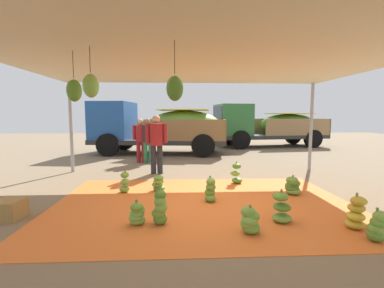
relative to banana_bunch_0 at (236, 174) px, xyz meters
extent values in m
plane|color=#7F6B51|center=(-1.00, 1.43, -0.25)|extent=(40.00, 40.00, 0.00)
cube|color=orange|center=(-1.00, -1.57, -0.25)|extent=(5.87, 4.10, 0.01)
cylinder|color=#9EA0A5|center=(-4.80, 1.73, 1.15)|extent=(0.10, 0.10, 2.79)
cylinder|color=#9EA0A5|center=(2.80, 1.73, 1.15)|extent=(0.10, 0.10, 2.79)
cube|color=beige|center=(-1.00, -1.57, 2.57)|extent=(8.00, 7.00, 0.06)
cylinder|color=#4C422D|center=(-3.19, -2.18, 2.32)|extent=(0.01, 0.01, 0.44)
ellipsoid|color=#518428|center=(-3.19, -2.18, 1.90)|extent=(0.24, 0.24, 0.36)
cylinder|color=#4C422D|center=(-1.53, -2.85, 2.31)|extent=(0.01, 0.01, 0.46)
ellipsoid|color=#477523|center=(-1.53, -2.85, 1.88)|extent=(0.24, 0.24, 0.36)
cylinder|color=#4C422D|center=(-2.82, -2.49, 2.35)|extent=(0.01, 0.01, 0.39)
ellipsoid|color=#75A83D|center=(-2.82, -2.49, 1.95)|extent=(0.24, 0.24, 0.36)
ellipsoid|color=#518428|center=(0.02, 0.02, -0.17)|extent=(0.28, 0.28, 0.15)
ellipsoid|color=#75A83D|center=(-0.03, 0.00, 0.02)|extent=(0.32, 0.32, 0.15)
ellipsoid|color=#518428|center=(0.00, -0.03, 0.22)|extent=(0.23, 0.23, 0.15)
cylinder|color=olive|center=(0.00, 0.00, 0.28)|extent=(0.04, 0.04, 0.12)
ellipsoid|color=#6B9E38|center=(1.05, -1.05, -0.16)|extent=(0.34, 0.34, 0.16)
ellipsoid|color=#477523|center=(1.03, -1.03, -0.10)|extent=(0.41, 0.41, 0.16)
ellipsoid|color=#477523|center=(1.03, -1.02, -0.05)|extent=(0.41, 0.41, 0.16)
ellipsoid|color=#477523|center=(1.05, -1.05, 0.01)|extent=(0.32, 0.32, 0.16)
ellipsoid|color=#6B9E38|center=(1.03, -1.02, 0.07)|extent=(0.34, 0.34, 0.16)
cylinder|color=olive|center=(1.04, -1.03, 0.13)|extent=(0.04, 0.04, 0.12)
ellipsoid|color=#6B9E38|center=(0.20, -2.55, -0.17)|extent=(0.43, 0.43, 0.14)
ellipsoid|color=#518428|center=(0.21, -2.54, 0.00)|extent=(0.34, 0.34, 0.14)
ellipsoid|color=#60932D|center=(0.17, -2.54, 0.18)|extent=(0.36, 0.36, 0.14)
cylinder|color=olive|center=(0.19, -2.53, 0.24)|extent=(0.04, 0.04, 0.12)
ellipsoid|color=#477523|center=(-1.94, -0.59, -0.18)|extent=(0.33, 0.33, 0.12)
ellipsoid|color=#75A83D|center=(-1.98, -0.58, -0.10)|extent=(0.37, 0.37, 0.12)
ellipsoid|color=#75A83D|center=(-1.95, -0.62, -0.01)|extent=(0.26, 0.26, 0.12)
ellipsoid|color=#6B9E38|center=(-1.95, -0.62, 0.07)|extent=(0.32, 0.32, 0.12)
cylinder|color=olive|center=(-1.97, -0.60, 0.13)|extent=(0.04, 0.04, 0.12)
ellipsoid|color=#6B9E38|center=(-2.15, -2.53, -0.17)|extent=(0.29, 0.29, 0.14)
ellipsoid|color=#75A83D|center=(-2.17, -2.55, -0.12)|extent=(0.26, 0.26, 0.14)
ellipsoid|color=#6B9E38|center=(-2.15, -2.55, -0.06)|extent=(0.26, 0.26, 0.14)
ellipsoid|color=#6B9E38|center=(-2.14, -2.53, 0.00)|extent=(0.29, 0.29, 0.14)
ellipsoid|color=#60932D|center=(-2.15, -2.58, 0.06)|extent=(0.28, 0.28, 0.14)
cylinder|color=olive|center=(-2.16, -2.56, 0.12)|extent=(0.04, 0.04, 0.12)
ellipsoid|color=#60932D|center=(-0.85, -1.46, -0.16)|extent=(0.29, 0.29, 0.16)
ellipsoid|color=#60932D|center=(-0.85, -1.43, -0.05)|extent=(0.28, 0.28, 0.16)
ellipsoid|color=#6B9E38|center=(-0.84, -1.45, 0.06)|extent=(0.25, 0.25, 0.16)
ellipsoid|color=#75A83D|center=(-0.84, -1.45, 0.17)|extent=(0.23, 0.23, 0.16)
cylinder|color=olive|center=(-0.85, -1.44, 0.23)|extent=(0.04, 0.04, 0.12)
ellipsoid|color=#518428|center=(1.24, -3.29, -0.16)|extent=(0.29, 0.29, 0.17)
ellipsoid|color=#6B9E38|center=(1.24, -3.28, -0.07)|extent=(0.23, 0.23, 0.17)
ellipsoid|color=#60932D|center=(1.27, -3.29, 0.02)|extent=(0.24, 0.24, 0.17)
ellipsoid|color=#75A83D|center=(1.29, -3.30, 0.11)|extent=(0.26, 0.26, 0.17)
cylinder|color=olive|center=(1.26, -3.27, 0.17)|extent=(0.04, 0.04, 0.12)
ellipsoid|color=#518428|center=(-1.79, -2.55, -0.15)|extent=(0.27, 0.27, 0.17)
ellipsoid|color=#60932D|center=(-1.81, -2.55, -0.06)|extent=(0.31, 0.31, 0.17)
ellipsoid|color=#75A83D|center=(-1.77, -2.56, 0.04)|extent=(0.28, 0.28, 0.17)
ellipsoid|color=#75A83D|center=(-1.78, -2.56, 0.14)|extent=(0.20, 0.20, 0.17)
ellipsoid|color=#518428|center=(-1.78, -2.54, 0.24)|extent=(0.20, 0.20, 0.17)
cylinder|color=olive|center=(-1.79, -2.54, 0.30)|extent=(0.04, 0.04, 0.12)
ellipsoid|color=#6B9E38|center=(-2.73, -0.68, -0.17)|extent=(0.32, 0.32, 0.15)
ellipsoid|color=#75A83D|center=(-2.71, -0.67, -0.01)|extent=(0.27, 0.27, 0.15)
ellipsoid|color=#75A83D|center=(-2.72, -0.65, 0.15)|extent=(0.23, 0.23, 0.15)
cylinder|color=olive|center=(-2.70, -0.67, 0.21)|extent=(0.04, 0.04, 0.12)
ellipsoid|color=gold|center=(1.23, -2.86, -0.17)|extent=(0.39, 0.39, 0.14)
ellipsoid|color=gold|center=(1.23, -2.87, -0.05)|extent=(0.32, 0.32, 0.14)
ellipsoid|color=gold|center=(1.26, -2.84, 0.07)|extent=(0.33, 0.33, 0.14)
ellipsoid|color=gold|center=(1.26, -2.88, 0.20)|extent=(0.26, 0.26, 0.14)
cylinder|color=olive|center=(1.24, -2.85, 0.26)|extent=(0.04, 0.04, 0.12)
ellipsoid|color=#60932D|center=(-0.42, -2.95, -0.16)|extent=(0.27, 0.27, 0.17)
ellipsoid|color=#75A83D|center=(-0.45, -2.93, -0.10)|extent=(0.36, 0.36, 0.17)
ellipsoid|color=#75A83D|center=(-0.44, -2.96, -0.04)|extent=(0.35, 0.35, 0.17)
ellipsoid|color=#60932D|center=(-0.41, -2.93, 0.01)|extent=(0.32, 0.32, 0.17)
ellipsoid|color=#6B9E38|center=(-0.45, -2.92, 0.07)|extent=(0.28, 0.28, 0.17)
cylinder|color=olive|center=(-0.44, -2.94, 0.13)|extent=(0.04, 0.04, 0.12)
cube|color=#2D2D2D|center=(-2.37, 5.88, 0.35)|extent=(6.33, 3.11, 0.20)
cube|color=#1E4C93|center=(-4.55, 6.14, 1.30)|extent=(1.96, 2.40, 1.70)
cube|color=#232D38|center=(-5.41, 6.24, 1.64)|extent=(0.25, 1.91, 0.75)
cube|color=olive|center=(-1.36, 4.59, 0.90)|extent=(3.76, 0.53, 0.90)
cube|color=olive|center=(-1.08, 6.90, 0.90)|extent=(3.76, 0.53, 0.90)
cube|color=olive|center=(0.62, 5.53, 0.90)|extent=(0.36, 2.40, 0.90)
ellipsoid|color=#6B9E38|center=(-1.22, 5.74, 1.10)|extent=(3.54, 2.40, 1.31)
cube|color=yellow|center=(-1.22, 5.74, 1.78)|extent=(2.47, 2.08, 0.04)
cylinder|color=black|center=(-4.56, 5.03, 0.25)|extent=(1.03, 0.40, 1.00)
cylinder|color=black|center=(-4.30, 7.22, 0.25)|extent=(1.03, 0.40, 1.00)
cylinder|color=black|center=(-0.44, 4.54, 0.25)|extent=(1.03, 0.40, 1.00)
cylinder|color=black|center=(-0.18, 6.73, 0.25)|extent=(1.03, 0.40, 1.00)
cube|color=#2D2D2D|center=(3.77, 8.50, 0.35)|extent=(6.43, 2.99, 0.20)
cube|color=#2D6B33|center=(1.55, 8.23, 1.30)|extent=(1.98, 2.27, 1.70)
cube|color=#232D38|center=(0.68, 8.12, 1.64)|extent=(0.24, 1.79, 0.75)
cube|color=#99754C|center=(5.07, 7.57, 0.90)|extent=(3.82, 0.55, 0.90)
cube|color=#99754C|center=(4.80, 9.72, 0.90)|extent=(3.82, 0.55, 0.90)
cube|color=#99754C|center=(6.80, 8.88, 0.90)|extent=(0.36, 2.24, 0.90)
ellipsoid|color=#518428|center=(4.94, 8.65, 1.04)|extent=(3.59, 2.29, 1.18)
cube|color=yellow|center=(4.94, 8.65, 1.65)|extent=(2.50, 1.98, 0.04)
cylinder|color=black|center=(1.80, 7.23, 0.25)|extent=(1.03, 0.40, 1.00)
cylinder|color=black|center=(1.55, 9.26, 0.25)|extent=(1.03, 0.40, 1.00)
cylinder|color=black|center=(5.99, 7.75, 0.25)|extent=(1.03, 0.40, 1.00)
cylinder|color=black|center=(5.73, 9.78, 0.25)|extent=(1.03, 0.40, 1.00)
cylinder|color=#26262D|center=(-2.25, 1.32, 0.18)|extent=(0.16, 0.16, 0.87)
cylinder|color=#26262D|center=(-2.05, 1.32, 0.18)|extent=(0.16, 0.16, 0.87)
cylinder|color=maroon|center=(-2.15, 1.32, 0.94)|extent=(0.40, 0.40, 0.65)
cylinder|color=maroon|center=(-2.41, 1.32, 0.98)|extent=(0.13, 0.13, 0.58)
cylinder|color=maroon|center=(-1.89, 1.32, 0.98)|extent=(0.13, 0.13, 0.58)
sphere|color=tan|center=(-2.15, 1.32, 1.41)|extent=(0.23, 0.23, 0.23)
cylinder|color=#337A4C|center=(-2.72, 3.27, 0.15)|extent=(0.15, 0.15, 0.81)
cylinder|color=#337A4C|center=(-2.54, 3.27, 0.15)|extent=(0.15, 0.15, 0.81)
cylinder|color=#26262D|center=(-2.63, 3.27, 0.86)|extent=(0.37, 0.37, 0.61)
cylinder|color=#26262D|center=(-2.87, 3.27, 0.89)|extent=(0.12, 0.12, 0.54)
cylinder|color=#26262D|center=(-2.39, 3.27, 0.89)|extent=(0.12, 0.12, 0.54)
sphere|color=#936B4C|center=(-2.63, 3.27, 1.29)|extent=(0.22, 0.22, 0.22)
cylinder|color=maroon|center=(-2.99, 3.35, 0.15)|extent=(0.15, 0.15, 0.80)
cylinder|color=maroon|center=(-2.81, 3.35, 0.15)|extent=(0.15, 0.15, 0.80)
cylinder|color=maroon|center=(-2.90, 3.35, 0.85)|extent=(0.37, 0.37, 0.60)
cylinder|color=maroon|center=(-3.14, 3.35, 0.89)|extent=(0.12, 0.12, 0.54)
cylinder|color=maroon|center=(-2.66, 3.35, 0.89)|extent=(0.12, 0.12, 0.54)
sphere|color=tan|center=(-2.90, 3.35, 1.28)|extent=(0.22, 0.22, 0.22)
cube|color=olive|center=(-4.38, -2.16, -0.09)|extent=(0.49, 0.46, 0.32)
camera|label=1|loc=(-1.48, -6.72, 1.48)|focal=25.07mm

